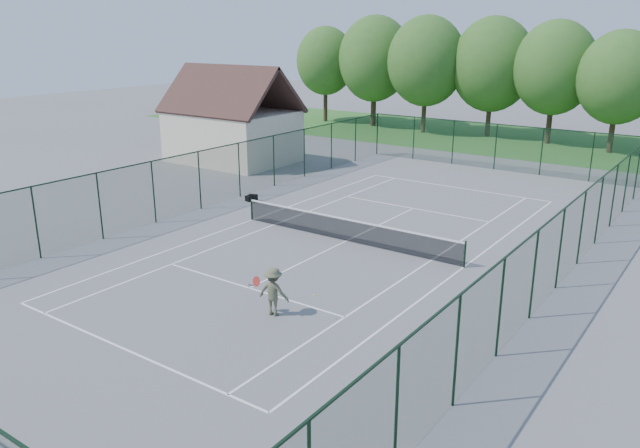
{
  "coord_description": "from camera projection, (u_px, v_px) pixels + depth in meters",
  "views": [
    {
      "loc": [
        14.07,
        -21.84,
        8.94
      ],
      "look_at": [
        0.0,
        -2.0,
        1.3
      ],
      "focal_mm": 35.0,
      "sensor_mm": 36.0,
      "label": 1
    }
  ],
  "objects": [
    {
      "name": "tennis_net",
      "position": [
        346.0,
        229.0,
        27.27
      ],
      "size": [
        11.08,
        0.08,
        1.1
      ],
      "color": "black",
      "rests_on": "ground"
    },
    {
      "name": "grass_far",
      "position": [
        547.0,
        143.0,
        50.79
      ],
      "size": [
        80.0,
        16.0,
        0.01
      ],
      "primitive_type": "cube",
      "color": "#357329",
      "rests_on": "ground"
    },
    {
      "name": "sports_bag_b",
      "position": [
        249.0,
        199.0,
        33.73
      ],
      "size": [
        0.42,
        0.31,
        0.3
      ],
      "primitive_type": "cube",
      "rotation": [
        0.0,
        0.0,
        -0.2
      ],
      "color": "black",
      "rests_on": "ground"
    },
    {
      "name": "tennis_player",
      "position": [
        273.0,
        292.0,
        20.16
      ],
      "size": [
        2.24,
        0.83,
        1.62
      ],
      "color": "#56593D",
      "rests_on": "ground"
    },
    {
      "name": "sports_bag_a",
      "position": [
        253.0,
        198.0,
        33.79
      ],
      "size": [
        0.5,
        0.37,
        0.36
      ],
      "primitive_type": "cube",
      "rotation": [
        0.0,
        0.0,
        0.23
      ],
      "color": "black",
      "rests_on": "ground"
    },
    {
      "name": "utility_building",
      "position": [
        232.0,
        117.0,
        43.12
      ],
      "size": [
        8.6,
        6.27,
        6.63
      ],
      "color": "beige",
      "rests_on": "ground"
    },
    {
      "name": "court_lines",
      "position": [
        346.0,
        241.0,
        27.44
      ],
      "size": [
        11.05,
        23.85,
        0.01
      ],
      "color": "white",
      "rests_on": "ground"
    },
    {
      "name": "fence_enclosure",
      "position": [
        347.0,
        207.0,
        26.97
      ],
      "size": [
        18.05,
        36.05,
        3.02
      ],
      "color": "#153620",
      "rests_on": "ground"
    },
    {
      "name": "tree_line_far",
      "position": [
        555.0,
        68.0,
        49.0
      ],
      "size": [
        39.4,
        6.4,
        9.7
      ],
      "color": "#3D2D1C",
      "rests_on": "ground"
    },
    {
      "name": "ground",
      "position": [
        346.0,
        241.0,
        27.44
      ],
      "size": [
        140.0,
        140.0,
        0.0
      ],
      "primitive_type": "plane",
      "color": "slate",
      "rests_on": "ground"
    }
  ]
}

